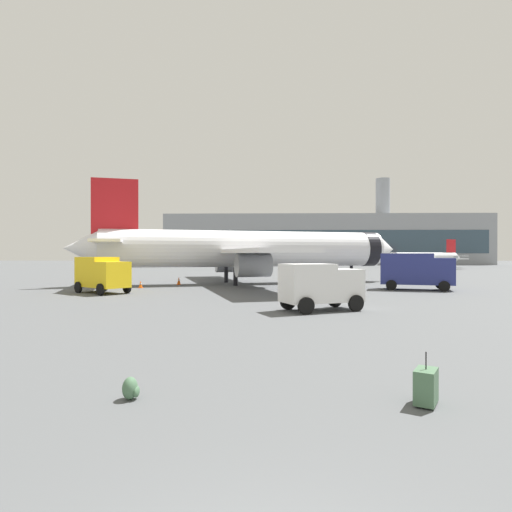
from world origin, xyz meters
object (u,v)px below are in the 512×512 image
object	(u,v)px
airplane_taxiing	(424,258)
traveller_backpack	(131,389)
fuel_truck	(415,270)
service_truck	(102,273)
safety_cone_mid	(179,281)
airplane_at_gate	(247,249)
safety_cone_far	(358,291)
cargo_van	(320,284)
rolling_suitcase	(426,386)
safety_cone_near	(140,284)

from	to	relation	value
airplane_taxiing	traveller_backpack	distance (m)	95.83
fuel_truck	service_truck	bearing A→B (deg)	-172.00
service_truck	safety_cone_mid	xyz separation A→B (m)	(4.23, 9.38, -1.21)
safety_cone_mid	airplane_taxiing	bearing A→B (deg)	50.04
airplane_taxiing	service_truck	distance (m)	80.13
airplane_taxiing	airplane_at_gate	bearing A→B (deg)	-126.16
airplane_at_gate	traveller_backpack	size ratio (longest dim) A/B	73.15
safety_cone_mid	safety_cone_far	size ratio (longest dim) A/B	1.34
airplane_at_gate	cargo_van	xyz separation A→B (m)	(5.06, -21.02, -2.21)
fuel_truck	safety_cone_mid	distance (m)	22.82
airplane_at_gate	service_truck	distance (m)	15.77
rolling_suitcase	service_truck	bearing A→B (deg)	123.98
fuel_truck	rolling_suitcase	bearing A→B (deg)	-109.05
fuel_truck	rolling_suitcase	xyz separation A→B (m)	(-9.75, -28.23, -1.38)
safety_cone_near	rolling_suitcase	xyz separation A→B (m)	(14.98, -29.66, 0.06)
airplane_taxiing	cargo_van	world-z (taller)	airplane_taxiing
cargo_van	safety_cone_near	world-z (taller)	cargo_van
fuel_truck	rolling_suitcase	world-z (taller)	fuel_truck
airplane_at_gate	safety_cone_near	distance (m)	11.71
safety_cone_mid	safety_cone_far	xyz separation A→B (m)	(16.00, -10.41, -0.10)
service_truck	rolling_suitcase	xyz separation A→B (m)	(16.53, -24.53, -1.22)
fuel_truck	traveller_backpack	world-z (taller)	fuel_truck
safety_cone_far	traveller_backpack	world-z (taller)	safety_cone_far
rolling_suitcase	fuel_truck	bearing A→B (deg)	70.95
service_truck	safety_cone_near	size ratio (longest dim) A/B	7.59
airplane_taxiing	cargo_van	size ratio (longest dim) A/B	4.41
fuel_truck	cargo_van	world-z (taller)	fuel_truck
fuel_truck	cargo_van	xyz separation A→B (m)	(-10.07, -13.76, -0.32)
safety_cone_far	safety_cone_mid	bearing A→B (deg)	146.95
service_truck	rolling_suitcase	distance (m)	29.61
airplane_at_gate	service_truck	xyz separation A→B (m)	(-11.15, -10.96, -2.05)
fuel_truck	airplane_taxiing	bearing A→B (deg)	68.84
service_truck	rolling_suitcase	world-z (taller)	service_truck
airplane_taxiing	safety_cone_mid	bearing A→B (deg)	-129.96
service_truck	fuel_truck	size ratio (longest dim) A/B	0.80
rolling_suitcase	safety_cone_mid	bearing A→B (deg)	109.95
airplane_at_gate	safety_cone_far	world-z (taller)	airplane_at_gate
airplane_taxiing	safety_cone_far	distance (m)	70.51
airplane_taxiing	fuel_truck	bearing A→B (deg)	-111.16
safety_cone_far	airplane_taxiing	bearing A→B (deg)	65.64
service_truck	traveller_backpack	distance (m)	26.49
fuel_truck	safety_cone_far	xyz separation A→B (m)	(-6.05, -4.73, -1.48)
service_truck	airplane_at_gate	bearing A→B (deg)	44.50
airplane_taxiing	safety_cone_mid	distance (m)	70.20
safety_cone_far	rolling_suitcase	distance (m)	23.79
service_truck	safety_cone_near	distance (m)	5.51
airplane_taxiing	service_truck	world-z (taller)	airplane_taxiing
rolling_suitcase	safety_cone_near	bearing A→B (deg)	116.79
airplane_at_gate	rolling_suitcase	xyz separation A→B (m)	(5.38, -35.49, -3.27)
airplane_at_gate	safety_cone_mid	xyz separation A→B (m)	(-6.93, -1.58, -3.26)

